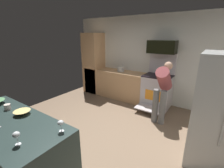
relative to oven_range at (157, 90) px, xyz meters
name	(u,v)px	position (x,y,z in m)	size (l,w,h in m)	color
ground_plane	(103,134)	(-0.49, -1.97, -0.52)	(5.20, 4.80, 0.02)	#7B634D
wall_back	(148,60)	(-0.49, 0.37, 0.79)	(5.20, 0.12, 2.60)	silver
lower_cabinet_run	(117,84)	(-1.39, 0.01, -0.06)	(2.40, 0.60, 0.90)	tan
cabinet_column	(94,63)	(-2.39, 0.01, 0.54)	(0.60, 0.60, 2.10)	tan
oven_range	(157,90)	(0.00, 0.00, 0.00)	(0.76, 1.05, 1.55)	silver
microwave	(162,47)	(0.00, 0.09, 1.21)	(0.74, 0.38, 0.35)	black
person_cook	(163,87)	(0.34, -0.69, 0.34)	(0.31, 0.69, 1.41)	slate
counter_island	(13,146)	(-1.00, -3.47, -0.06)	(2.02, 0.80, 0.90)	#263533
mixing_bowl_large	(22,113)	(-0.97, -3.26, 0.42)	(0.23, 0.23, 0.06)	#E2C575
wine_glass_near	(61,123)	(-0.14, -3.21, 0.50)	(0.08, 0.08, 0.15)	silver
wine_glass_mid	(16,135)	(-0.33, -3.63, 0.50)	(0.07, 0.07, 0.16)	silver
mug_tea	(8,107)	(-1.32, -3.31, 0.43)	(0.09, 0.09, 0.09)	beige
stock_pot	(121,69)	(-1.24, 0.01, 0.47)	(0.22, 0.22, 0.16)	beige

